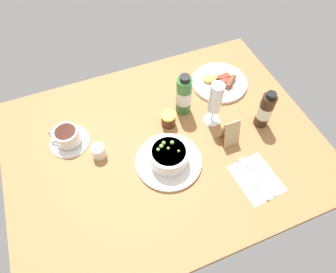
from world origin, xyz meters
The scene contains 11 objects.
ground_plane centered at (0.00, 0.00, -1.50)cm, with size 110.00×84.00×3.00cm, color #9E6B3D.
porridge_bowl centered at (-1.35, -7.49, 3.31)cm, with size 22.56×22.56×8.08cm.
cutlery_setting centered at (23.29, -23.65, 0.26)cm, with size 14.42×17.26×0.90cm.
coffee_cup centered at (-31.18, 13.48, 3.00)cm, with size 14.12×14.12×6.53cm.
creamer_jug centered at (-22.59, 4.16, 2.52)cm, with size 4.68×5.66×5.46cm.
wine_glass centered at (20.54, 3.50, 11.41)cm, with size 6.33×6.33×18.46cm.
jam_jar centered at (4.67, 7.86, 2.84)cm, with size 5.54×5.54×5.62cm.
sauce_bottle_brown centered at (36.73, -4.53, 7.35)cm, with size 5.21×5.21×16.02cm.
sauce_bottle_green centered at (12.49, 12.18, 8.10)cm, with size 5.78×5.78×17.49cm.
breakfast_plate centered at (31.81, 19.30, 0.96)cm, with size 22.64×22.64×3.70cm.
menu_card centered at (21.91, -6.92, 5.23)cm, with size 5.72×5.36×10.55cm.
Camera 1 is at (-20.40, -54.18, 88.80)cm, focal length 31.74 mm.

